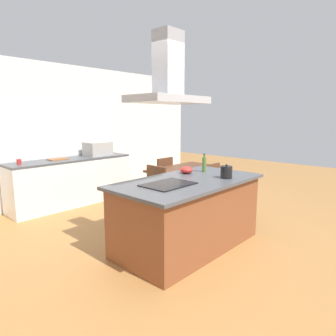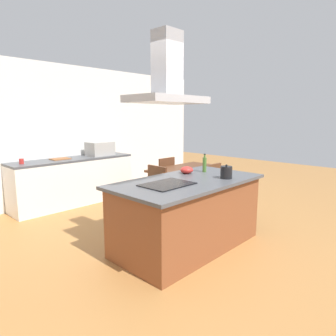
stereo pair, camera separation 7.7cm
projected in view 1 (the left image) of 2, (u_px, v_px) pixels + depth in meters
name	position (u px, v px, depth m)	size (l,w,h in m)	color
ground	(118.00, 220.00, 4.97)	(16.00, 16.00, 0.00)	#AD753D
wall_back	(61.00, 134.00, 5.91)	(7.20, 0.10, 2.70)	white
kitchen_island	(188.00, 213.00, 3.89)	(2.03, 1.08, 0.90)	brown
cooktop	(168.00, 184.00, 3.53)	(0.60, 0.44, 0.01)	black
tea_kettle	(226.00, 172.00, 3.90)	(0.20, 0.15, 0.19)	black
olive_oil_bottle	(204.00, 164.00, 4.33)	(0.06, 0.06, 0.27)	#47722D
mixing_bowl	(187.00, 170.00, 4.23)	(0.18, 0.18, 0.10)	red
back_counter	(72.00, 181.00, 5.79)	(2.37, 0.62, 0.90)	white
countertop_microwave	(98.00, 149.00, 6.14)	(0.50, 0.38, 0.28)	#B2AFAA
coffee_mug_red	(19.00, 162.00, 5.02)	(0.08, 0.08, 0.09)	red
cutting_board	(58.00, 159.00, 5.58)	(0.34, 0.24, 0.02)	#995B33
dining_table	(187.00, 173.00, 5.54)	(1.40, 0.90, 0.75)	#59331E
chair_facing_back_wall	(161.00, 176.00, 6.02)	(0.42, 0.42, 0.89)	teal
chair_at_left_end	(152.00, 190.00, 4.91)	(0.42, 0.42, 0.89)	teal
chair_facing_island	(217.00, 186.00, 5.13)	(0.42, 0.42, 0.89)	teal
range_hood	(168.00, 80.00, 3.33)	(0.90, 0.55, 0.78)	#ADADB2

